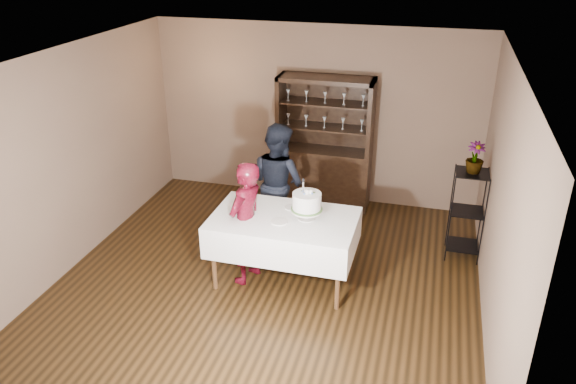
# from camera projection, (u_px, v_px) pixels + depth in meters

# --- Properties ---
(floor) EXTENTS (5.00, 5.00, 0.00)m
(floor) POSITION_uv_depth(u_px,v_px,m) (269.00, 279.00, 6.91)
(floor) COLOR black
(floor) RESTS_ON ground
(ceiling) EXTENTS (5.00, 5.00, 0.00)m
(ceiling) POSITION_uv_depth(u_px,v_px,m) (265.00, 59.00, 5.76)
(ceiling) COLOR white
(ceiling) RESTS_ON back_wall
(back_wall) EXTENTS (5.00, 0.02, 2.70)m
(back_wall) POSITION_uv_depth(u_px,v_px,m) (316.00, 115.00, 8.52)
(back_wall) COLOR brown
(back_wall) RESTS_ON floor
(wall_left) EXTENTS (0.02, 5.00, 2.70)m
(wall_left) POSITION_uv_depth(u_px,v_px,m) (74.00, 157.00, 6.93)
(wall_left) COLOR brown
(wall_left) RESTS_ON floor
(wall_right) EXTENTS (0.02, 5.00, 2.70)m
(wall_right) POSITION_uv_depth(u_px,v_px,m) (501.00, 205.00, 5.74)
(wall_right) COLOR brown
(wall_right) RESTS_ON floor
(china_hutch) EXTENTS (1.40, 0.48, 2.00)m
(china_hutch) POSITION_uv_depth(u_px,v_px,m) (324.00, 164.00, 8.55)
(china_hutch) COLOR black
(china_hutch) RESTS_ON floor
(plant_etagere) EXTENTS (0.42, 0.42, 1.20)m
(plant_etagere) POSITION_uv_depth(u_px,v_px,m) (467.00, 211.00, 7.14)
(plant_etagere) COLOR black
(plant_etagere) RESTS_ON floor
(cake_table) EXTENTS (1.70, 1.05, 0.85)m
(cake_table) POSITION_uv_depth(u_px,v_px,m) (284.00, 233.00, 6.64)
(cake_table) COLOR silver
(cake_table) RESTS_ON floor
(woman) EXTENTS (0.51, 0.64, 1.54)m
(woman) POSITION_uv_depth(u_px,v_px,m) (246.00, 223.00, 6.61)
(woman) COLOR #32040E
(woman) RESTS_ON floor
(man) EXTENTS (1.01, 0.94, 1.65)m
(man) POSITION_uv_depth(u_px,v_px,m) (278.00, 182.00, 7.52)
(man) COLOR black
(man) RESTS_ON floor
(cake) EXTENTS (0.41, 0.41, 0.51)m
(cake) POSITION_uv_depth(u_px,v_px,m) (307.00, 203.00, 6.44)
(cake) COLOR white
(cake) RESTS_ON cake_table
(plate_near) EXTENTS (0.24, 0.24, 0.01)m
(plate_near) POSITION_uv_depth(u_px,v_px,m) (279.00, 222.00, 6.45)
(plate_near) COLOR white
(plate_near) RESTS_ON cake_table
(plate_far) EXTENTS (0.23, 0.23, 0.01)m
(plate_far) POSITION_uv_depth(u_px,v_px,m) (292.00, 207.00, 6.77)
(plate_far) COLOR white
(plate_far) RESTS_ON cake_table
(potted_plant) EXTENTS (0.26, 0.26, 0.39)m
(potted_plant) POSITION_uv_depth(u_px,v_px,m) (475.00, 158.00, 6.83)
(potted_plant) COLOR #497236
(potted_plant) RESTS_ON plant_etagere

